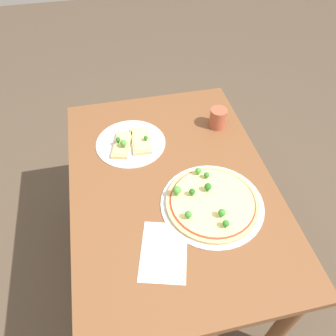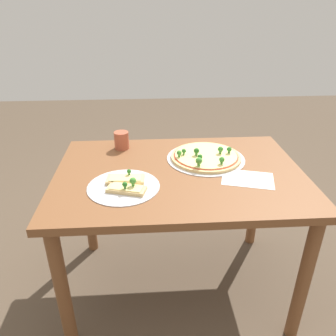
% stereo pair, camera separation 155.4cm
% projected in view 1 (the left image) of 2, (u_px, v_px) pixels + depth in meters
% --- Properties ---
extents(ground_plane, '(8.00, 8.00, 0.00)m').
position_uv_depth(ground_plane, '(170.00, 263.00, 1.88)').
color(ground_plane, brown).
extents(dining_table, '(1.17, 0.82, 0.74)m').
position_uv_depth(dining_table, '(171.00, 196.00, 1.41)').
color(dining_table, brown).
rests_on(dining_table, ground_plane).
extents(pizza_tray_whole, '(0.40, 0.40, 0.07)m').
position_uv_depth(pizza_tray_whole, '(212.00, 202.00, 1.25)').
color(pizza_tray_whole, silver).
rests_on(pizza_tray_whole, dining_table).
extents(pizza_tray_slice, '(0.31, 0.31, 0.06)m').
position_uv_depth(pizza_tray_slice, '(131.00, 143.00, 1.47)').
color(pizza_tray_slice, silver).
rests_on(pizza_tray_slice, dining_table).
extents(drinking_cup, '(0.08, 0.08, 0.09)m').
position_uv_depth(drinking_cup, '(218.00, 118.00, 1.53)').
color(drinking_cup, '#AD5138').
rests_on(drinking_cup, dining_table).
extents(paper_menu, '(0.26, 0.21, 0.00)m').
position_uv_depth(paper_menu, '(164.00, 251.00, 1.12)').
color(paper_menu, white).
rests_on(paper_menu, dining_table).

